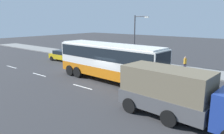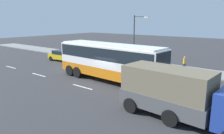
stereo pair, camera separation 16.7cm
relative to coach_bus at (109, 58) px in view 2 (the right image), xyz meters
The scene contains 8 objects.
ground_plane 2.34m from the coach_bus, 39.33° to the right, with size 120.00×120.00×0.00m, color #333335.
sidewalk_curb 8.94m from the coach_bus, 86.00° to the left, with size 80.00×4.00×0.15m, color gray.
lane_centreline 7.91m from the coach_bus, 23.24° to the right, with size 44.27×0.16×0.01m.
coach_bus is the anchor object (origin of this frame).
cargo_truck 9.24m from the coach_bus, 24.10° to the right, with size 7.72×2.95×2.95m.
car_yellow_taxi 12.28m from the coach_bus, 162.48° to the left, with size 4.69×1.97×1.50m.
pedestrian_near_curb 9.18m from the coach_bus, 61.62° to the left, with size 0.32×0.32×1.63m.
street_lamp 7.83m from the coach_bus, 103.94° to the left, with size 2.02×0.24×6.17m.
Camera 2 is at (12.00, -14.82, 5.71)m, focal length 34.18 mm.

